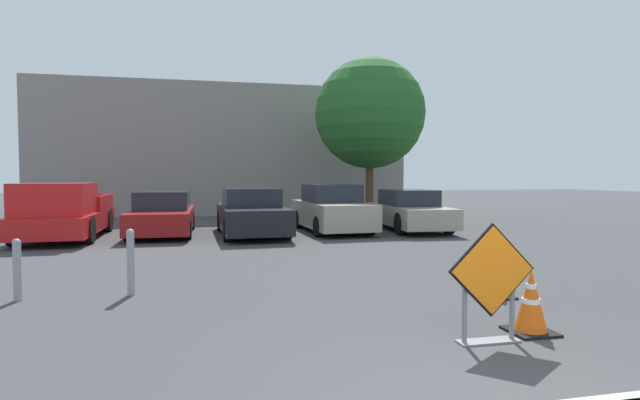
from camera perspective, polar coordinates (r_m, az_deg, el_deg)
ground_plane at (r=13.29m, az=-3.91°, el=-5.02°), size 96.00×96.00×0.00m
road_closed_sign at (r=5.65m, az=18.99°, el=-8.71°), size 1.00×0.20×1.29m
traffic_cone_nearest at (r=6.26m, az=22.95°, el=-10.68°), size 0.49×0.49×0.73m
traffic_cone_second at (r=7.88m, az=19.21°, el=-8.25°), size 0.51×0.51×0.63m
pickup_truck at (r=15.84m, az=-27.31°, el=-1.44°), size 2.10×5.07×1.61m
parked_car_nearest at (r=16.11m, az=-17.53°, el=-1.60°), size 1.84×4.51×1.32m
parked_car_second at (r=15.31m, az=-7.86°, el=-1.52°), size 1.99×4.51×1.43m
parked_car_third at (r=16.20m, az=1.37°, el=-1.13°), size 1.97×4.29×1.53m
parked_car_fourth at (r=16.99m, az=10.12°, el=-1.23°), size 2.02×4.78×1.34m
bollard_nearest at (r=8.03m, az=-20.82°, el=-6.46°), size 0.12×0.12×1.00m
bollard_second at (r=8.40m, az=-31.32°, el=-6.65°), size 0.12×0.12×0.90m
building_facade_backdrop at (r=25.39m, az=-10.78°, el=5.42°), size 16.93×5.00×6.02m
street_tree_behind_lot at (r=20.32m, az=5.72°, el=9.79°), size 4.41×4.41×6.51m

